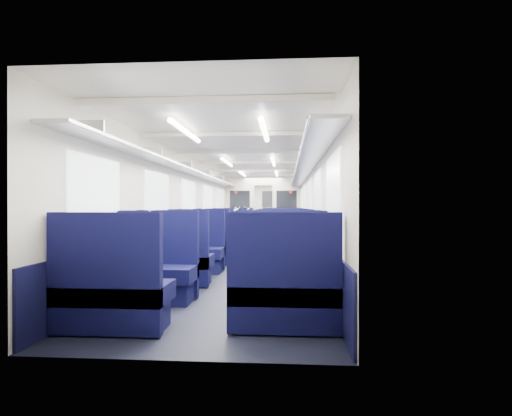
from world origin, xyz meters
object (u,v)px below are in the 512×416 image
Objects in this scene: seat_9 at (285,247)px; seat_8 at (206,247)px; seat_18 at (238,230)px; seat_14 at (229,235)px; seat_17 at (285,233)px; seat_5 at (285,262)px; seat_16 at (234,232)px; seat_0 at (112,294)px; seat_6 at (195,252)px; seat_7 at (285,253)px; seat_11 at (285,243)px; seat_19 at (285,231)px; seat_1 at (284,293)px; bulkhead at (263,206)px; seat_4 at (176,262)px; seat_12 at (223,238)px; end_door at (269,210)px; seat_13 at (285,239)px; seat_2 at (155,272)px; seat_15 at (285,235)px; seat_3 at (284,276)px; seat_10 at (215,242)px.

seat_8 is at bearing -179.50° from seat_9.
seat_9 is 5.99m from seat_18.
seat_14 is 1.00× the size of seat_17.
seat_8 is at bearing 126.22° from seat_5.
seat_16 is (-1.66, 4.62, 0.00)m from seat_9.
seat_0 is 3.60m from seat_6.
seat_7 is 2.18m from seat_11.
seat_19 is (0.00, 4.66, 0.00)m from seat_11.
seat_7 is at bearing -73.77° from seat_16.
seat_1 and seat_9 have the same top height.
seat_8 is 1.66m from seat_9.
seat_6 is at bearing -103.75° from seat_19.
seat_1 is (0.83, -11.30, -0.87)m from bulkhead.
seat_1 is at bearing -90.00° from seat_11.
seat_4 is 7.10m from seat_17.
end_door is at bearing 85.37° from seat_12.
seat_13 is at bearing -90.00° from seat_19.
seat_5 is (0.83, -9.11, -0.87)m from bulkhead.
seat_2 and seat_7 have the same top height.
seat_12 is (-1.66, 6.87, 0.00)m from seat_1.
seat_5 is 4.96m from seat_12.
seat_4 is at bearing -90.00° from seat_12.
seat_16 is at bearing 100.34° from seat_1.
end_door is 1.68× the size of seat_15.
seat_18 is (0.00, 10.38, 0.00)m from seat_0.
seat_1 is at bearing -87.22° from end_door.
seat_1 is 10.23m from seat_19.
seat_1 is 1.01m from seat_3.
bulkhead reaches higher than seat_8.
seat_6 is 1.01m from seat_8.
seat_10 is 3.78m from seat_17.
seat_2 is 1.00× the size of seat_6.
seat_4 is 4.72m from seat_12.
seat_4 and seat_14 have the same top height.
seat_6 is at bearing -90.00° from seat_10.
seat_5 is (0.00, 1.19, 0.00)m from seat_3.
seat_1 is 1.00× the size of seat_17.
seat_5 is at bearing -90.00° from seat_19.
seat_1 is 7.07m from seat_12.
seat_7 and seat_16 have the same top height.
seat_4 is 8.07m from seat_18.
seat_0 is at bearing -125.28° from seat_5.
seat_7 is (0.00, 1.20, 0.00)m from seat_5.
seat_1 is 1.00× the size of seat_14.
seat_6 is 1.95m from seat_9.
seat_9 is 1.00× the size of seat_11.
seat_11 is 1.00× the size of seat_14.
seat_5 is at bearing -78.33° from seat_18.
seat_10 and seat_12 have the same top height.
seat_7 is 3.31m from seat_13.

